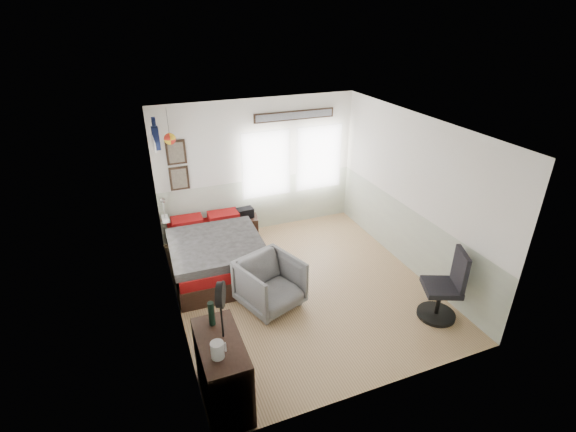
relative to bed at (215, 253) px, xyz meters
name	(u,v)px	position (x,y,z in m)	size (l,w,h in m)	color
ground_plane	(302,287)	(1.22, -1.05, -0.33)	(4.00, 4.50, 0.01)	#9A734B
room_shell	(294,195)	(1.14, -0.86, 1.28)	(4.02, 4.52, 2.71)	white
wall_decor	(202,140)	(0.12, 0.91, 1.77)	(3.55, 1.32, 1.44)	black
bed	(215,253)	(0.00, 0.00, 0.00)	(1.57, 2.13, 0.67)	black
dresser	(223,371)	(-0.52, -2.78, 0.12)	(0.48, 1.00, 0.90)	black
armchair	(270,283)	(0.57, -1.30, 0.07)	(0.84, 0.87, 0.79)	slate
nightstand	(246,228)	(0.80, 0.85, -0.08)	(0.48, 0.39, 0.48)	black
task_chair	(445,291)	(2.87, -2.50, 0.13)	(0.65, 0.65, 1.13)	black
kettle	(217,350)	(-0.59, -2.99, 0.67)	(0.17, 0.14, 0.19)	silver
bottle	(211,314)	(-0.53, -2.47, 0.73)	(0.08, 0.08, 0.30)	black
stand_fan	(221,296)	(-0.46, -2.71, 1.13)	(0.18, 0.28, 0.72)	black
black_bag	(245,213)	(0.80, 0.85, 0.25)	(0.32, 0.21, 0.19)	black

